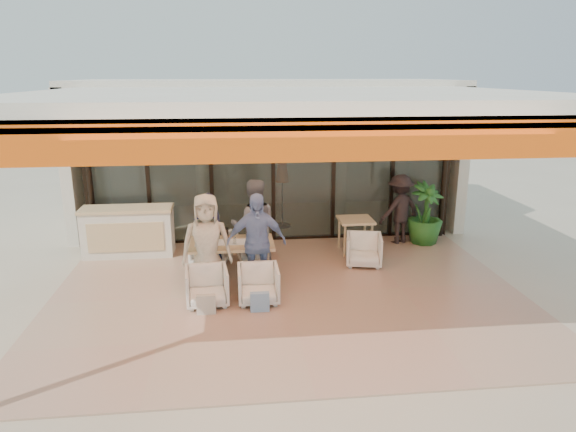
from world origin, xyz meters
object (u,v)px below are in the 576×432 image
object	(u,v)px
chair_near_right	(258,283)
side_table	(355,224)
diner_navy	(209,233)
diner_periwinkle	(256,243)
diner_grey	(254,226)
host_counter	(128,231)
potted_palm	(425,214)
standing_woman	(400,209)
diner_cream	(207,244)
side_chair	(364,248)
chair_far_left	(211,246)
chair_near_left	(207,285)
chair_far_right	(253,247)
dining_table	(232,245)

from	to	relation	value
chair_near_right	side_table	distance (m)	3.11
diner_navy	diner_periwinkle	distance (m)	1.23
diner_navy	diner_grey	distance (m)	0.85
host_counter	potted_palm	bearing A→B (deg)	0.98
chair_near_right	standing_woman	xyz separation A→B (m)	(3.27, 2.74, 0.44)
diner_periwinkle	potted_palm	size ratio (longest dim) A/B	1.27
diner_grey	diner_periwinkle	bearing A→B (deg)	88.70
diner_cream	diner_periwinkle	bearing A→B (deg)	-2.71
diner_cream	diner_navy	bearing A→B (deg)	87.29
diner_periwinkle	side_chair	bearing A→B (deg)	21.60
diner_cream	side_chair	world-z (taller)	diner_cream
diner_grey	side_chair	size ratio (longest dim) A/B	2.57
chair_far_left	chair_near_left	distance (m)	1.90
chair_far_left	chair_near_left	size ratio (longest dim) A/B	1.04
diner_navy	diner_periwinkle	xyz separation A→B (m)	(0.84, -0.90, 0.09)
side_chair	diner_cream	bearing A→B (deg)	-150.01
diner_cream	diner_periwinkle	distance (m)	0.84
chair_near_right	diner_grey	xyz separation A→B (m)	(0.00, 1.40, 0.55)
chair_far_left	chair_near_left	world-z (taller)	chair_far_left
chair_near_left	diner_periwinkle	bearing A→B (deg)	25.58
chair_far_left	diner_grey	distance (m)	1.11
chair_far_left	diner_navy	size ratio (longest dim) A/B	0.46
chair_far_right	standing_woman	size ratio (longest dim) A/B	0.39
side_table	diner_navy	bearing A→B (deg)	-164.66
diner_navy	side_table	size ratio (longest dim) A/B	2.11
chair_far_left	side_table	xyz separation A→B (m)	(3.00, 0.32, 0.27)
dining_table	chair_near_right	xyz separation A→B (m)	(0.43, -0.96, -0.34)
diner_navy	side_table	xyz separation A→B (m)	(3.00, 0.82, -0.15)
diner_navy	side_table	world-z (taller)	diner_navy
side_chair	potted_palm	world-z (taller)	potted_palm
diner_grey	chair_far_left	bearing A→B (deg)	-32.06
chair_near_left	potted_palm	size ratio (longest dim) A/B	0.50
dining_table	chair_far_right	size ratio (longest dim) A/B	2.45
host_counter	chair_near_right	size ratio (longest dim) A/B	2.70
side_table	host_counter	bearing A→B (deg)	176.18
chair_far_right	diner_cream	world-z (taller)	diner_cream
diner_navy	diner_cream	distance (m)	0.90
dining_table	chair_far_right	distance (m)	1.10
chair_near_left	standing_woman	distance (m)	4.96
chair_near_right	diner_periwinkle	world-z (taller)	diner_periwinkle
diner_grey	potted_palm	distance (m)	4.02
potted_palm	diner_navy	bearing A→B (deg)	-165.05
host_counter	potted_palm	world-z (taller)	potted_palm
diner_periwinkle	potted_palm	xyz separation A→B (m)	(3.82, 2.14, -0.18)
dining_table	chair_near_left	distance (m)	1.10
chair_near_right	side_table	world-z (taller)	side_table
side_table	potted_palm	bearing A→B (deg)	14.25
diner_navy	diner_cream	size ratio (longest dim) A/B	0.90
chair_far_left	standing_woman	distance (m)	4.22
dining_table	side_table	bearing A→B (deg)	26.11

